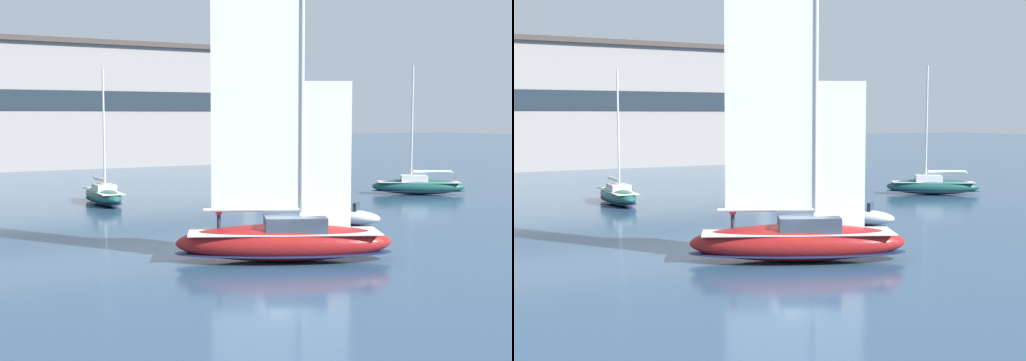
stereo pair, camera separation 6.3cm
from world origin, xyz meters
TOP-DOWN VIEW (x-y plane):
  - ground_plane at (0.00, 0.00)m, footprint 400.00×400.00m
  - waterfront_building at (12.72, 73.46)m, footprint 44.82×15.74m
  - sailboat_main at (0.02, -0.01)m, footprint 11.51×7.72m
  - sailboat_moored_near_marina at (26.92, 20.27)m, footprint 8.66×6.89m
  - sailboat_moored_mid_channel at (-1.29, 27.51)m, footprint 2.57×8.24m
  - motor_tender at (10.26, 8.28)m, footprint 3.81×4.43m

SIDE VIEW (x-z plane):
  - ground_plane at x=0.00m, z-range 0.00..0.00m
  - motor_tender at x=10.26m, z-range -0.29..1.33m
  - sailboat_moored_mid_channel at x=-1.29m, z-range -4.85..6.38m
  - sailboat_moored_near_marina at x=26.92m, z-range -5.21..6.84m
  - sailboat_main at x=0.02m, z-range -6.53..8.93m
  - waterfront_building at x=12.72m, z-range 0.04..17.87m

